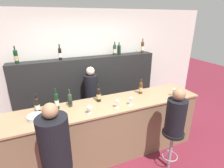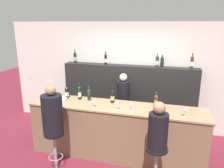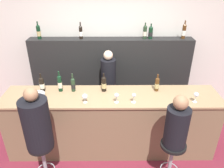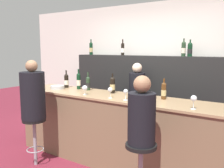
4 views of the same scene
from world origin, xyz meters
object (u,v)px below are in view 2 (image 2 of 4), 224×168
(metal_bowl, at_px, (61,100))
(bar_stool_left, at_px, (55,141))
(wine_bottle_counter_0, at_px, (67,92))
(wine_glass_2, at_px, (131,106))
(wine_bottle_counter_1, at_px, (80,93))
(wine_glass_3, at_px, (185,110))
(wine_bottle_backbar_2, at_px, (157,61))
(bar_stool_right, at_px, (156,157))
(bartender, at_px, (123,107))
(wine_glass_0, at_px, (93,102))
(wine_bottle_backbar_0, at_px, (75,57))
(wine_bottle_backbar_1, at_px, (106,59))
(wine_bottle_counter_4, at_px, (156,101))
(wine_bottle_counter_3, at_px, (112,96))
(wine_bottle_counter_2, at_px, (89,95))
(wine_bottle_backbar_4, at_px, (192,62))
(guest_seated_left, at_px, (52,113))
(wine_bottle_backbar_3, at_px, (162,62))
(guest_seated_right, at_px, (158,129))
(wine_glass_1, at_px, (118,104))

(metal_bowl, relative_size, bar_stool_left, 0.33)
(wine_bottle_counter_0, bearing_deg, wine_glass_2, -13.63)
(wine_bottle_counter_1, relative_size, wine_glass_3, 2.12)
(wine_bottle_backbar_2, relative_size, bar_stool_right, 0.42)
(bartender, bearing_deg, bar_stool_right, -60.13)
(wine_glass_0, distance_m, metal_bowl, 0.76)
(wine_bottle_backbar_0, xyz_separation_m, wine_bottle_backbar_1, (0.79, -0.00, -0.01))
(wine_bottle_counter_4, bearing_deg, wine_bottle_backbar_0, 153.57)
(wine_bottle_counter_3, bearing_deg, wine_glass_3, -14.40)
(wine_bottle_counter_2, bearing_deg, wine_bottle_backbar_1, 88.03)
(wine_bottle_backbar_1, distance_m, wine_glass_2, 1.74)
(wine_bottle_counter_1, xyz_separation_m, bar_stool_right, (1.64, -0.85, -0.64))
(metal_bowl, bearing_deg, wine_bottle_counter_3, 10.43)
(wine_bottle_counter_1, bearing_deg, wine_bottle_backbar_4, 25.38)
(wine_bottle_counter_2, height_order, wine_bottle_backbar_2, wine_bottle_backbar_2)
(wine_bottle_counter_1, relative_size, bartender, 0.23)
(wine_glass_3, relative_size, guest_seated_left, 0.19)
(wine_glass_0, bearing_deg, wine_bottle_backbar_2, 53.46)
(wine_bottle_backbar_3, xyz_separation_m, wine_bottle_backbar_4, (0.63, -0.00, 0.02))
(wine_glass_2, bearing_deg, wine_bottle_backbar_4, 52.83)
(wine_bottle_counter_3, relative_size, guest_seated_right, 0.41)
(wine_bottle_backbar_1, distance_m, bar_stool_left, 2.26)
(wine_bottle_counter_1, height_order, wine_bottle_backbar_1, wine_bottle_backbar_1)
(wine_bottle_backbar_4, bearing_deg, wine_bottle_backbar_3, 180.00)
(wine_glass_1, bearing_deg, wine_glass_2, 0.00)
(wine_glass_1, height_order, bar_stool_left, wine_glass_1)
(wine_glass_0, height_order, wine_glass_2, wine_glass_2)
(wine_bottle_backbar_2, height_order, metal_bowl, wine_bottle_backbar_2)
(wine_glass_0, height_order, guest_seated_right, guest_seated_right)
(wine_glass_1, bearing_deg, wine_glass_0, 180.00)
(wine_glass_2, height_order, metal_bowl, wine_glass_2)
(wine_bottle_backbar_1, xyz_separation_m, bar_stool_left, (-0.37, -1.89, -1.18))
(wine_glass_1, relative_size, bar_stool_right, 0.21)
(wine_bottle_counter_4, height_order, bar_stool_left, wine_bottle_counter_4)
(wine_glass_2, xyz_separation_m, guest_seated_left, (-1.27, -0.51, -0.08))
(wine_bottle_counter_3, height_order, wine_glass_3, wine_bottle_counter_3)
(wine_glass_1, bearing_deg, wine_bottle_backbar_1, 115.00)
(guest_seated_right, bearing_deg, wine_bottle_counter_2, 149.21)
(wine_glass_2, relative_size, bar_stool_left, 0.21)
(wine_bottle_backbar_3, relative_size, wine_glass_2, 1.87)
(wine_bottle_backbar_3, distance_m, bar_stool_right, 2.23)
(wine_bottle_counter_4, xyz_separation_m, guest_seated_left, (-1.67, -0.85, -0.09))
(wine_bottle_backbar_4, relative_size, wine_glass_1, 2.20)
(wine_bottle_counter_2, bearing_deg, bar_stool_left, -111.57)
(wine_bottle_backbar_2, distance_m, wine_glass_3, 1.60)
(wine_glass_1, bearing_deg, wine_bottle_backbar_2, 67.81)
(bar_stool_left, bearing_deg, wine_glass_2, 21.85)
(bar_stool_right, bearing_deg, guest_seated_left, -180.00)
(bar_stool_left, bearing_deg, guest_seated_right, 0.00)
(wine_glass_3, distance_m, bartender, 1.71)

